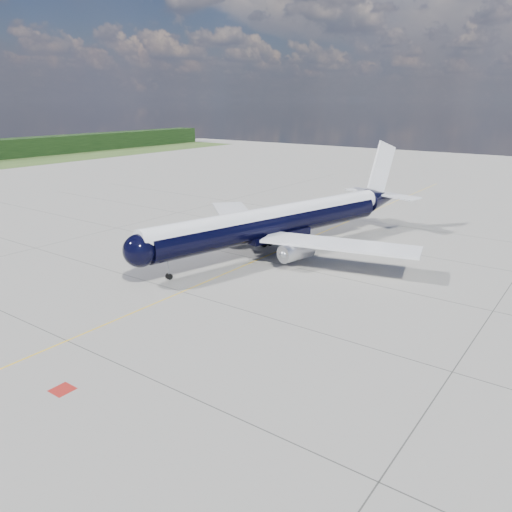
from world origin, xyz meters
name	(u,v)px	position (x,y,z in m)	size (l,w,h in m)	color
ground	(279,251)	(0.00, 30.00, 0.00)	(320.00, 320.00, 0.00)	gray
taxiway_centerline	(259,259)	(0.00, 25.00, 0.00)	(0.16, 160.00, 0.01)	yellow
red_marking	(62,390)	(6.80, -10.00, 0.00)	(1.60, 1.60, 0.01)	maroon
main_airliner	(281,221)	(0.37, 30.03, 4.55)	(40.41, 50.02, 14.67)	black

